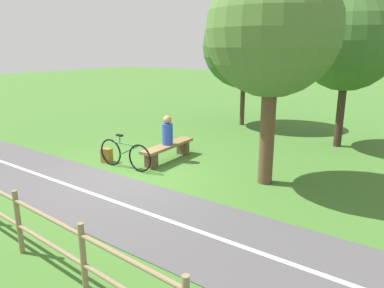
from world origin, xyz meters
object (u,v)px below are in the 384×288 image
at_px(bicycle, 125,154).
at_px(tree_near_bench, 273,31).
at_px(bench, 168,149).
at_px(backpack, 107,156).
at_px(tree_far_right, 244,46).
at_px(person_seated, 167,131).
at_px(tree_by_path, 348,42).

xyz_separation_m(bicycle, tree_near_bench, (-1.18, 3.51, 3.11)).
relative_size(bench, tree_near_bench, 0.41).
xyz_separation_m(bicycle, backpack, (-0.09, -0.82, -0.19)).
distance_m(bench, tree_far_right, 6.45).
height_order(person_seated, bicycle, person_seated).
bearing_deg(bicycle, bench, 65.20).
xyz_separation_m(bicycle, tree_by_path, (-5.67, 4.07, 2.94)).
bearing_deg(backpack, person_seated, 130.23).
xyz_separation_m(backpack, tree_near_bench, (-1.09, 4.33, 3.31)).
relative_size(tree_near_bench, tree_far_right, 1.02).
xyz_separation_m(bench, person_seated, (0.01, 0.00, 0.52)).
bearing_deg(tree_by_path, bicycle, -35.62).
bearing_deg(tree_near_bench, backpack, -75.87).
height_order(backpack, tree_by_path, tree_by_path).
bearing_deg(bench, tree_by_path, 138.84).
bearing_deg(tree_near_bench, tree_by_path, 172.93).
distance_m(bench, tree_near_bench, 4.37).
relative_size(bicycle, tree_far_right, 0.36).
bearing_deg(bench, tree_far_right, -176.24).
bearing_deg(bicycle, person_seated, 64.99).
bearing_deg(tree_near_bench, tree_far_right, -147.77).
bearing_deg(tree_by_path, person_seated, -38.60).
xyz_separation_m(bicycle, tree_far_right, (-6.95, -0.13, 2.83)).
bearing_deg(bench, tree_near_bench, 86.85).
distance_m(bicycle, tree_by_path, 7.57).
distance_m(bicycle, tree_near_bench, 4.83).
distance_m(tree_near_bench, tree_far_right, 6.83).
xyz_separation_m(bench, bicycle, (1.22, -0.50, 0.05)).
bearing_deg(backpack, tree_near_bench, 104.13).
bearing_deg(person_seated, backpack, -52.25).
bearing_deg(tree_far_right, person_seated, 6.23).
xyz_separation_m(bench, tree_near_bench, (0.04, 3.01, 3.16)).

